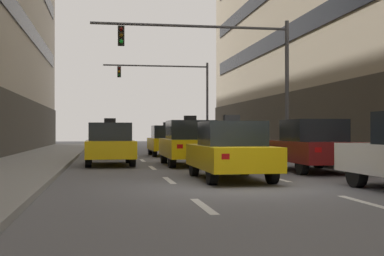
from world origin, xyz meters
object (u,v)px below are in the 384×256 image
at_px(car_parked_2, 312,146).
at_px(traffic_signal_1, 177,88).
at_px(taxi_driving_3, 167,141).
at_px(taxi_driving_2, 190,143).
at_px(traffic_signal_0, 228,60).
at_px(taxi_driving_1, 106,138).
at_px(taxi_driving_5, 110,142).
at_px(pedestrian_0, 342,138).
at_px(taxi_driving_0, 230,151).
at_px(taxi_driving_4, 110,144).

height_order(car_parked_2, traffic_signal_1, traffic_signal_1).
xyz_separation_m(taxi_driving_3, traffic_signal_1, (2.37, 13.24, 3.99)).
relative_size(taxi_driving_2, traffic_signal_0, 0.52).
bearing_deg(taxi_driving_1, taxi_driving_5, -89.50).
relative_size(taxi_driving_1, traffic_signal_0, 0.52).
bearing_deg(traffic_signal_1, taxi_driving_5, -110.22).
distance_m(car_parked_2, pedestrian_0, 4.93).
bearing_deg(taxi_driving_5, traffic_signal_1, 69.78).
relative_size(taxi_driving_0, traffic_signal_1, 0.51).
bearing_deg(taxi_driving_4, car_parked_2, -33.92).
distance_m(taxi_driving_3, pedestrian_0, 10.18).
bearing_deg(traffic_signal_1, car_parked_2, -87.78).
bearing_deg(taxi_driving_1, traffic_signal_1, 19.73).
xyz_separation_m(taxi_driving_5, traffic_signal_1, (5.46, 14.81, 4.02)).
relative_size(taxi_driving_4, pedestrian_0, 2.76).
bearing_deg(car_parked_2, taxi_driving_2, 132.93).
height_order(taxi_driving_4, pedestrian_0, taxi_driving_4).
xyz_separation_m(taxi_driving_5, car_parked_2, (6.43, -10.44, 0.07)).
relative_size(taxi_driving_0, car_parked_2, 0.93).
distance_m(taxi_driving_2, taxi_driving_3, 8.30).
bearing_deg(traffic_signal_1, taxi_driving_3, -100.15).
height_order(taxi_driving_1, traffic_signal_0, traffic_signal_0).
relative_size(taxi_driving_5, pedestrian_0, 2.63).
xyz_separation_m(taxi_driving_0, car_parked_2, (3.33, 2.51, 0.06)).
bearing_deg(taxi_driving_0, car_parked_2, 36.98).
relative_size(taxi_driving_3, car_parked_2, 0.95).
distance_m(taxi_driving_3, traffic_signal_0, 6.97).
height_order(taxi_driving_5, car_parked_2, taxi_driving_5).
relative_size(taxi_driving_3, pedestrian_0, 2.73).
height_order(traffic_signal_0, traffic_signal_1, traffic_signal_1).
distance_m(taxi_driving_5, traffic_signal_0, 7.50).
relative_size(taxi_driving_0, taxi_driving_5, 1.01).
bearing_deg(taxi_driving_2, taxi_driving_0, -88.92).
height_order(taxi_driving_2, taxi_driving_5, taxi_driving_2).
xyz_separation_m(taxi_driving_1, taxi_driving_2, (3.09, -19.54, 0.01)).
height_order(taxi_driving_0, taxi_driving_4, taxi_driving_4).
xyz_separation_m(car_parked_2, traffic_signal_1, (-0.98, 25.25, 3.95)).
height_order(taxi_driving_1, taxi_driving_5, taxi_driving_1).
distance_m(taxi_driving_2, taxi_driving_5, 7.36).
height_order(taxi_driving_5, traffic_signal_0, traffic_signal_0).
xyz_separation_m(car_parked_2, traffic_signal_0, (-1.27, 6.46, 3.64)).
relative_size(taxi_driving_0, taxi_driving_3, 0.97).
xyz_separation_m(taxi_driving_5, traffic_signal_0, (5.16, -3.98, 3.71)).
xyz_separation_m(taxi_driving_4, car_parked_2, (6.49, -4.36, 0.03)).
height_order(taxi_driving_3, traffic_signal_1, traffic_signal_1).
height_order(taxi_driving_1, taxi_driving_4, taxi_driving_1).
xyz_separation_m(taxi_driving_1, taxi_driving_4, (0.06, -18.89, -0.03)).
relative_size(taxi_driving_2, pedestrian_0, 2.91).
bearing_deg(traffic_signal_0, taxi_driving_3, 110.52).
bearing_deg(taxi_driving_4, traffic_signal_0, 21.87).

